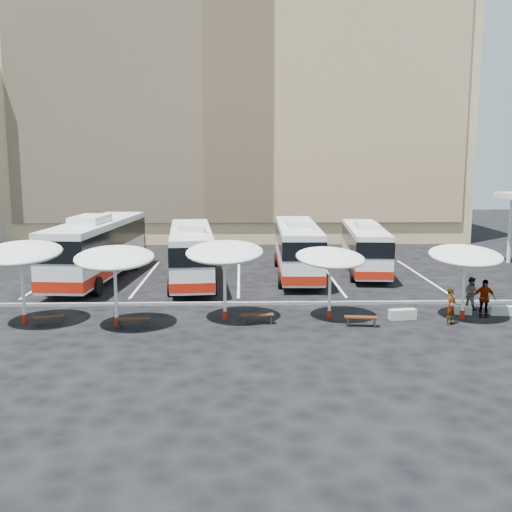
{
  "coord_description": "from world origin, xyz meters",
  "views": [
    {
      "loc": [
        0.16,
        -30.24,
        7.6
      ],
      "look_at": [
        1.0,
        3.0,
        2.2
      ],
      "focal_mm": 42.0,
      "sensor_mm": 36.0,
      "label": 1
    }
  ],
  "objects_px": {
    "sunshade_2": "(225,253)",
    "wood_bench_0": "(49,318)",
    "sunshade_1": "(114,258)",
    "sunshade_3": "(330,258)",
    "bus_0": "(97,247)",
    "sunshade_0": "(21,253)",
    "bus_1": "(191,251)",
    "wood_bench_3": "(361,319)",
    "sunshade_4": "(466,256)",
    "bus_3": "(365,246)",
    "passenger_2": "(484,298)",
    "passenger_1": "(471,293)",
    "wood_bench_1": "(133,321)",
    "bus_2": "(297,247)",
    "conc_bench_2": "(503,311)",
    "conc_bench_1": "(460,310)",
    "passenger_0": "(451,307)",
    "wood_bench_2": "(257,316)",
    "conc_bench_0": "(402,314)"
  },
  "relations": [
    {
      "from": "bus_0",
      "to": "bus_2",
      "type": "height_order",
      "value": "bus_0"
    },
    {
      "from": "sunshade_2",
      "to": "conc_bench_0",
      "type": "distance_m",
      "value": 9.03
    },
    {
      "from": "sunshade_4",
      "to": "passenger_0",
      "type": "xyz_separation_m",
      "value": [
        -0.94,
        -1.06,
        -2.21
      ]
    },
    {
      "from": "passenger_0",
      "to": "sunshade_4",
      "type": "bearing_deg",
      "value": 3.8
    },
    {
      "from": "passenger_2",
      "to": "bus_1",
      "type": "bearing_deg",
      "value": 155.47
    },
    {
      "from": "wood_bench_1",
      "to": "passenger_2",
      "type": "height_order",
      "value": "passenger_2"
    },
    {
      "from": "bus_1",
      "to": "sunshade_4",
      "type": "xyz_separation_m",
      "value": [
        13.77,
        -9.21,
        1.15
      ]
    },
    {
      "from": "bus_3",
      "to": "sunshade_2",
      "type": "relative_size",
      "value": 2.69
    },
    {
      "from": "conc_bench_2",
      "to": "passenger_1",
      "type": "height_order",
      "value": "passenger_1"
    },
    {
      "from": "sunshade_0",
      "to": "wood_bench_0",
      "type": "distance_m",
      "value": 3.26
    },
    {
      "from": "bus_0",
      "to": "sunshade_0",
      "type": "height_order",
      "value": "bus_0"
    },
    {
      "from": "bus_2",
      "to": "conc_bench_1",
      "type": "xyz_separation_m",
      "value": [
        7.17,
        -10.12,
        -1.73
      ]
    },
    {
      "from": "sunshade_1",
      "to": "conc_bench_1",
      "type": "relative_size",
      "value": 3.73
    },
    {
      "from": "bus_1",
      "to": "sunshade_1",
      "type": "distance_m",
      "value": 10.64
    },
    {
      "from": "bus_2",
      "to": "bus_3",
      "type": "bearing_deg",
      "value": 16.85
    },
    {
      "from": "sunshade_1",
      "to": "sunshade_4",
      "type": "distance_m",
      "value": 16.38
    },
    {
      "from": "sunshade_4",
      "to": "sunshade_3",
      "type": "bearing_deg",
      "value": 177.94
    },
    {
      "from": "bus_1",
      "to": "sunshade_0",
      "type": "bearing_deg",
      "value": -131.27
    },
    {
      "from": "passenger_1",
      "to": "sunshade_3",
      "type": "bearing_deg",
      "value": 61.65
    },
    {
      "from": "bus_0",
      "to": "conc_bench_0",
      "type": "distance_m",
      "value": 19.56
    },
    {
      "from": "wood_bench_1",
      "to": "wood_bench_2",
      "type": "height_order",
      "value": "wood_bench_2"
    },
    {
      "from": "sunshade_2",
      "to": "sunshade_4",
      "type": "distance_m",
      "value": 11.43
    },
    {
      "from": "conc_bench_0",
      "to": "conc_bench_2",
      "type": "bearing_deg",
      "value": 6.99
    },
    {
      "from": "sunshade_2",
      "to": "wood_bench_3",
      "type": "distance_m",
      "value": 7.03
    },
    {
      "from": "sunshade_3",
      "to": "sunshade_4",
      "type": "relative_size",
      "value": 1.15
    },
    {
      "from": "conc_bench_2",
      "to": "conc_bench_1",
      "type": "bearing_deg",
      "value": 172.58
    },
    {
      "from": "conc_bench_0",
      "to": "passenger_0",
      "type": "xyz_separation_m",
      "value": [
        1.97,
        -1.01,
        0.61
      ]
    },
    {
      "from": "bus_1",
      "to": "wood_bench_3",
      "type": "distance_m",
      "value": 13.65
    },
    {
      "from": "bus_2",
      "to": "conc_bench_1",
      "type": "relative_size",
      "value": 11.23
    },
    {
      "from": "bus_1",
      "to": "conc_bench_2",
      "type": "bearing_deg",
      "value": -33.58
    },
    {
      "from": "sunshade_2",
      "to": "wood_bench_0",
      "type": "xyz_separation_m",
      "value": [
        -8.12,
        -0.7,
        -2.94
      ]
    },
    {
      "from": "bus_0",
      "to": "bus_1",
      "type": "height_order",
      "value": "bus_0"
    },
    {
      "from": "sunshade_1",
      "to": "sunshade_3",
      "type": "bearing_deg",
      "value": 7.26
    },
    {
      "from": "wood_bench_3",
      "to": "bus_3",
      "type": "bearing_deg",
      "value": 77.85
    },
    {
      "from": "passenger_2",
      "to": "bus_3",
      "type": "bearing_deg",
      "value": 112.14
    },
    {
      "from": "bus_0",
      "to": "sunshade_3",
      "type": "relative_size",
      "value": 3.24
    },
    {
      "from": "bus_0",
      "to": "sunshade_4",
      "type": "xyz_separation_m",
      "value": [
        19.7,
        -9.79,
        0.91
      ]
    },
    {
      "from": "sunshade_4",
      "to": "sunshade_0",
      "type": "bearing_deg",
      "value": -178.9
    },
    {
      "from": "conc_bench_2",
      "to": "passenger_2",
      "type": "relative_size",
      "value": 0.66
    },
    {
      "from": "conc_bench_0",
      "to": "conc_bench_1",
      "type": "height_order",
      "value": "conc_bench_0"
    },
    {
      "from": "sunshade_1",
      "to": "wood_bench_1",
      "type": "height_order",
      "value": "sunshade_1"
    },
    {
      "from": "sunshade_1",
      "to": "wood_bench_0",
      "type": "relative_size",
      "value": 2.86
    },
    {
      "from": "bus_2",
      "to": "wood_bench_3",
      "type": "bearing_deg",
      "value": -80.07
    },
    {
      "from": "sunshade_3",
      "to": "wood_bench_1",
      "type": "xyz_separation_m",
      "value": [
        -9.18,
        -1.53,
        -2.59
      ]
    },
    {
      "from": "sunshade_1",
      "to": "passenger_2",
      "type": "xyz_separation_m",
      "value": [
        17.47,
        1.29,
        -2.26
      ]
    },
    {
      "from": "wood_bench_3",
      "to": "passenger_0",
      "type": "height_order",
      "value": "passenger_0"
    },
    {
      "from": "bus_2",
      "to": "wood_bench_2",
      "type": "xyz_separation_m",
      "value": [
        -2.96,
        -11.69,
        -1.56
      ]
    },
    {
      "from": "passenger_1",
      "to": "bus_0",
      "type": "bearing_deg",
      "value": 28.86
    },
    {
      "from": "bus_3",
      "to": "passenger_1",
      "type": "height_order",
      "value": "bus_3"
    },
    {
      "from": "sunshade_0",
      "to": "wood_bench_2",
      "type": "xyz_separation_m",
      "value": [
        10.85,
        -0.33,
        -2.97
      ]
    }
  ]
}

